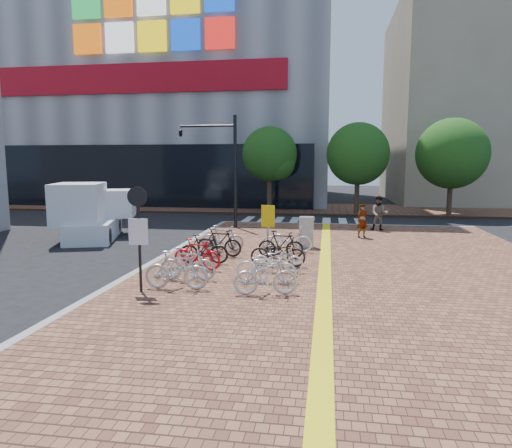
% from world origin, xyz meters
% --- Properties ---
extents(ground, '(120.00, 120.00, 0.00)m').
position_xyz_m(ground, '(0.00, 0.00, 0.00)').
color(ground, black).
rests_on(ground, ground).
extents(sidewalk, '(14.00, 34.00, 0.15)m').
position_xyz_m(sidewalk, '(3.00, -5.00, 0.07)').
color(sidewalk, brown).
rests_on(sidewalk, ground).
extents(tactile_strip, '(0.40, 34.00, 0.01)m').
position_xyz_m(tactile_strip, '(2.00, -5.00, 0.16)').
color(tactile_strip, yellow).
rests_on(tactile_strip, sidewalk).
extents(kerb_west, '(0.25, 34.00, 0.15)m').
position_xyz_m(kerb_west, '(-4.00, -5.00, 0.08)').
color(kerb_west, gray).
rests_on(kerb_west, ground).
extents(kerb_north, '(14.00, 0.25, 0.15)m').
position_xyz_m(kerb_north, '(3.00, 12.00, 0.08)').
color(kerb_north, gray).
rests_on(kerb_north, ground).
extents(far_sidewalk, '(70.00, 8.00, 0.15)m').
position_xyz_m(far_sidewalk, '(0.00, 21.00, 0.07)').
color(far_sidewalk, brown).
rests_on(far_sidewalk, ground).
extents(department_store, '(36.00, 24.27, 28.00)m').
position_xyz_m(department_store, '(-15.99, 31.95, 13.98)').
color(department_store, slate).
rests_on(department_store, ground).
extents(building_beige, '(20.00, 18.00, 18.00)m').
position_xyz_m(building_beige, '(18.00, 32.00, 9.00)').
color(building_beige, gray).
rests_on(building_beige, ground).
extents(crosswalk, '(7.50, 4.00, 0.01)m').
position_xyz_m(crosswalk, '(0.50, 14.00, 0.01)').
color(crosswalk, silver).
rests_on(crosswalk, ground).
extents(street_trees, '(16.20, 4.60, 6.35)m').
position_xyz_m(street_trees, '(5.04, 17.45, 4.10)').
color(street_trees, '#38281E').
rests_on(street_trees, far_sidewalk).
extents(bike_0, '(1.80, 0.57, 1.07)m').
position_xyz_m(bike_0, '(-2.02, -2.45, 0.69)').
color(bike_0, '#BABABF').
rests_on(bike_0, sidewalk).
extents(bike_1, '(1.70, 0.61, 1.00)m').
position_xyz_m(bike_1, '(-2.00, -1.51, 0.65)').
color(bike_1, '#B0B0B5').
rests_on(bike_1, sidewalk).
extents(bike_2, '(1.73, 0.78, 1.01)m').
position_xyz_m(bike_2, '(-2.13, -0.09, 0.65)').
color(bike_2, red).
rests_on(bike_2, sidewalk).
extents(bike_3, '(1.72, 0.57, 1.02)m').
position_xyz_m(bike_3, '(-2.14, 0.78, 0.66)').
color(bike_3, black).
rests_on(bike_3, sidewalk).
extents(bike_4, '(1.78, 0.67, 1.04)m').
position_xyz_m(bike_4, '(-1.92, 2.08, 0.67)').
color(bike_4, black).
rests_on(bike_4, sidewalk).
extents(bike_5, '(1.72, 0.59, 1.02)m').
position_xyz_m(bike_5, '(-2.03, 3.13, 0.66)').
color(bike_5, '#ABABB0').
rests_on(bike_5, sidewalk).
extents(bike_6, '(1.76, 0.81, 1.02)m').
position_xyz_m(bike_6, '(0.47, -2.63, 0.66)').
color(bike_6, silver).
rests_on(bike_6, sidewalk).
extents(bike_7, '(1.80, 0.67, 0.94)m').
position_xyz_m(bike_7, '(0.32, -1.32, 0.62)').
color(bike_7, silver).
rests_on(bike_7, sidewalk).
extents(bike_8, '(1.63, 0.64, 0.84)m').
position_xyz_m(bike_8, '(0.52, -0.06, 0.57)').
color(bike_8, white).
rests_on(bike_8, sidewalk).
extents(bike_9, '(1.86, 0.67, 0.97)m').
position_xyz_m(bike_9, '(0.43, 0.77, 0.64)').
color(bike_9, black).
rests_on(bike_9, sidewalk).
extents(bike_10, '(1.69, 0.55, 1.00)m').
position_xyz_m(bike_10, '(0.38, 2.16, 0.65)').
color(bike_10, black).
rests_on(bike_10, sidewalk).
extents(bike_11, '(2.00, 0.94, 1.01)m').
position_xyz_m(bike_11, '(0.52, 3.18, 0.66)').
color(bike_11, white).
rests_on(bike_11, sidewalk).
extents(pedestrian_a, '(0.69, 0.62, 1.57)m').
position_xyz_m(pedestrian_a, '(3.66, 7.26, 0.94)').
color(pedestrian_a, gray).
rests_on(pedestrian_a, sidewalk).
extents(pedestrian_b, '(0.96, 0.81, 1.77)m').
position_xyz_m(pedestrian_b, '(4.67, 9.69, 1.03)').
color(pedestrian_b, '#494C5D').
rests_on(pedestrian_b, sidewalk).
extents(utility_box, '(0.59, 0.44, 1.27)m').
position_xyz_m(utility_box, '(1.21, 4.39, 0.78)').
color(utility_box, '#AAA9AE').
rests_on(utility_box, sidewalk).
extents(yellow_sign, '(0.51, 0.16, 1.89)m').
position_xyz_m(yellow_sign, '(-0.15, 2.55, 1.46)').
color(yellow_sign, '#B7B7BC').
rests_on(yellow_sign, sidewalk).
extents(notice_sign, '(0.53, 0.14, 2.84)m').
position_xyz_m(notice_sign, '(-2.91, -2.84, 1.94)').
color(notice_sign, black).
rests_on(notice_sign, sidewalk).
extents(traffic_light_pole, '(3.18, 1.23, 5.92)m').
position_xyz_m(traffic_light_pole, '(-4.19, 9.62, 4.24)').
color(traffic_light_pole, black).
rests_on(traffic_light_pole, sidewalk).
extents(box_truck, '(3.34, 5.02, 2.68)m').
position_xyz_m(box_truck, '(-8.91, 5.77, 1.26)').
color(box_truck, white).
rests_on(box_truck, ground).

